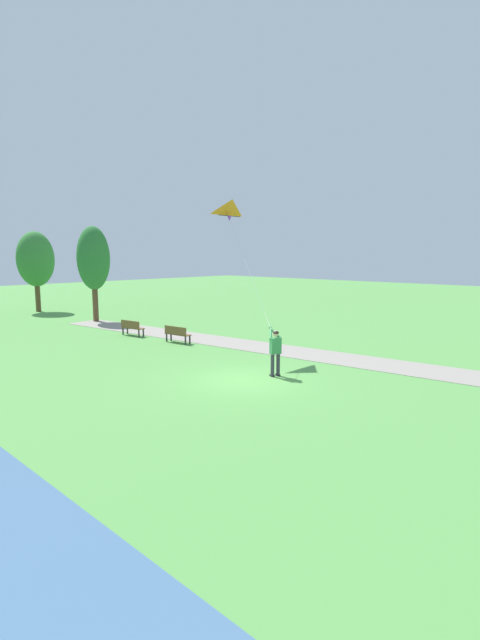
{
  "coord_description": "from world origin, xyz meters",
  "views": [
    {
      "loc": [
        -11.9,
        -10.94,
        4.51
      ],
      "look_at": [
        0.59,
        0.75,
        2.07
      ],
      "focal_mm": 25.72,
      "sensor_mm": 36.0,
      "label": 1
    }
  ],
  "objects_px": {
    "person_kite_flyer": "(275,349)",
    "park_bench_far_walkway": "(132,327)",
    "flying_kite": "(232,210)",
    "park_bench_near_walkway": "(177,333)",
    "tree_horizon_far": "(36,259)",
    "tree_treeline_right": "(93,259)"
  },
  "relations": [
    {
      "from": "person_kite_flyer",
      "to": "park_bench_far_walkway",
      "type": "relative_size",
      "value": 1.19
    },
    {
      "from": "flying_kite",
      "to": "tree_treeline_right",
      "type": "distance_m",
      "value": 14.24
    },
    {
      "from": "tree_horizon_far",
      "to": "park_bench_far_walkway",
      "type": "bearing_deg",
      "value": -94.68
    },
    {
      "from": "park_bench_far_walkway",
      "to": "tree_horizon_far",
      "type": "xyz_separation_m",
      "value": [
        1.22,
        14.95,
        3.62
      ]
    },
    {
      "from": "flying_kite",
      "to": "park_bench_near_walkway",
      "type": "relative_size",
      "value": 3.34
    },
    {
      "from": "tree_treeline_right",
      "to": "park_bench_far_walkway",
      "type": "bearing_deg",
      "value": -103.24
    },
    {
      "from": "park_bench_far_walkway",
      "to": "tree_horizon_far",
      "type": "bearing_deg",
      "value": 85.32
    },
    {
      "from": "park_bench_near_walkway",
      "to": "tree_horizon_far",
      "type": "height_order",
      "value": "tree_horizon_far"
    },
    {
      "from": "flying_kite",
      "to": "park_bench_far_walkway",
      "type": "relative_size",
      "value": 3.34
    },
    {
      "from": "park_bench_far_walkway",
      "to": "flying_kite",
      "type": "bearing_deg",
      "value": -86.33
    },
    {
      "from": "flying_kite",
      "to": "tree_treeline_right",
      "type": "height_order",
      "value": "flying_kite"
    },
    {
      "from": "park_bench_near_walkway",
      "to": "tree_treeline_right",
      "type": "height_order",
      "value": "tree_treeline_right"
    },
    {
      "from": "person_kite_flyer",
      "to": "tree_horizon_far",
      "type": "relative_size",
      "value": 0.29
    },
    {
      "from": "flying_kite",
      "to": "park_bench_far_walkway",
      "type": "bearing_deg",
      "value": 93.67
    },
    {
      "from": "park_bench_far_walkway",
      "to": "park_bench_near_walkway",
      "type": "bearing_deg",
      "value": -83.48
    },
    {
      "from": "person_kite_flyer",
      "to": "park_bench_near_walkway",
      "type": "xyz_separation_m",
      "value": [
        1.63,
        7.76,
        -0.54
      ]
    },
    {
      "from": "park_bench_far_walkway",
      "to": "tree_treeline_right",
      "type": "relative_size",
      "value": 0.24
    },
    {
      "from": "flying_kite",
      "to": "person_kite_flyer",
      "type": "bearing_deg",
      "value": -113.84
    },
    {
      "from": "park_bench_far_walkway",
      "to": "tree_horizon_far",
      "type": "distance_m",
      "value": 15.43
    },
    {
      "from": "park_bench_far_walkway",
      "to": "tree_horizon_far",
      "type": "height_order",
      "value": "tree_horizon_far"
    },
    {
      "from": "tree_horizon_far",
      "to": "tree_treeline_right",
      "type": "bearing_deg",
      "value": -87.63
    },
    {
      "from": "person_kite_flyer",
      "to": "park_bench_near_walkway",
      "type": "bearing_deg",
      "value": 78.14
    }
  ]
}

